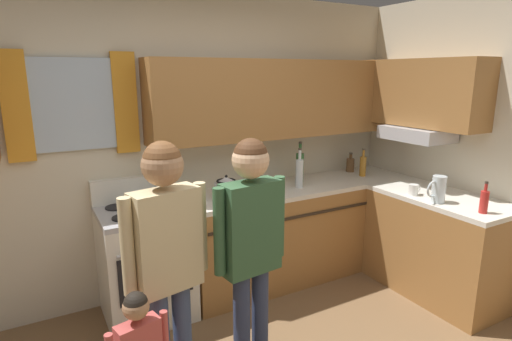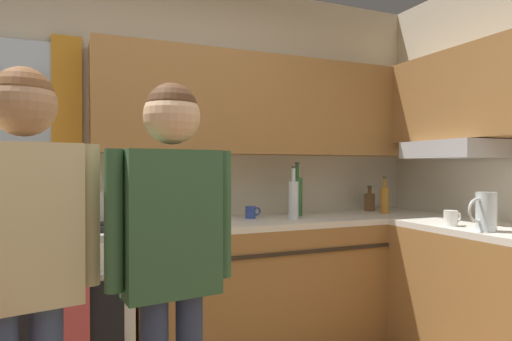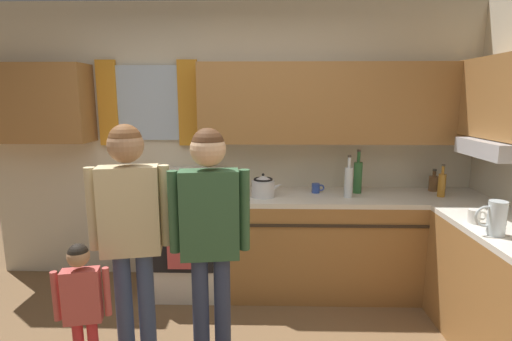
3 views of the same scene
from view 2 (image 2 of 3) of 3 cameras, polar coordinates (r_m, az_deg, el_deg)
The scene contains 13 objects.
back_wall_unit at distance 3.02m, azimuth -15.21°, elevation 4.30°, with size 4.60×0.42×2.60m.
kitchen_counter_run at distance 3.09m, azimuth 13.24°, elevation -14.72°, with size 2.30×1.79×0.90m.
stove_oven at distance 2.83m, azimuth -23.43°, elevation -15.86°, with size 0.67×0.67×1.10m.
bottle_tall_clear at distance 2.99m, azimuth 4.97°, elevation -3.73°, with size 0.07×0.07×0.37m.
bottle_squat_brown at distance 3.66m, azimuth 14.76°, elevation -3.96°, with size 0.08×0.08×0.21m.
bottle_wine_green at distance 3.19m, azimuth 5.46°, elevation -3.27°, with size 0.08×0.08×0.39m.
bottle_oil_amber at distance 3.48m, azimuth 16.60°, elevation -3.67°, with size 0.06×0.06×0.29m.
mug_cobalt_blue at distance 3.03m, azimuth -0.66°, elevation -5.52°, with size 0.11×0.07×0.08m.
mug_ceramic_white at distance 2.90m, azimuth 24.36°, elevation -5.75°, with size 0.13×0.08×0.09m.
stovetop_kettle at distance 2.74m, azimuth -8.82°, elevation -5.09°, with size 0.27×0.20×0.21m.
water_pitcher at distance 2.74m, azimuth 28.01°, elevation -4.80°, with size 0.19×0.11×0.22m.
adult_holding_child at distance 1.67m, azimuth -28.31°, elevation -8.40°, with size 0.49×0.22×1.60m.
adult_in_plaid at distance 1.68m, azimuth -11.03°, elevation -8.76°, with size 0.49×0.21×1.58m.
Camera 2 is at (-0.33, -1.17, 1.26)m, focal length 30.31 mm.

